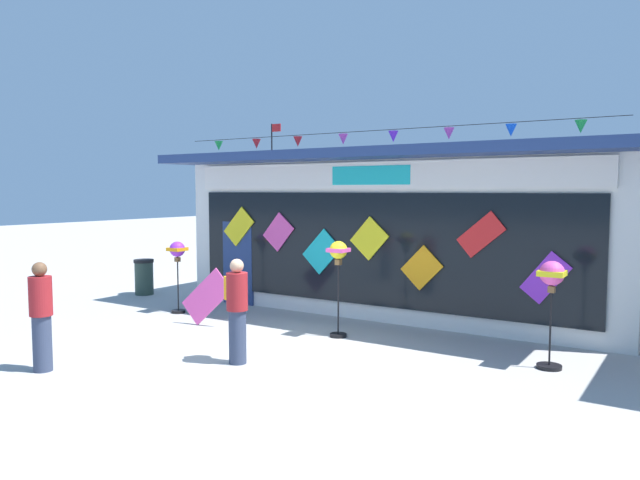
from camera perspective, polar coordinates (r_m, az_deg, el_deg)
ground_plane at (r=10.46m, az=-5.92°, el=-10.61°), size 80.00×80.00×0.00m
kite_shop_building at (r=15.21m, az=9.81°, el=1.11°), size 10.47×6.76×4.83m
wind_spinner_far_left at (r=13.92m, az=-13.29°, el=-1.50°), size 0.35×0.35×1.62m
wind_spinner_left at (r=11.30m, az=1.74°, el=-1.99°), size 0.34×0.34×1.82m
wind_spinner_center_left at (r=9.95m, az=21.00°, el=-3.97°), size 0.39×0.39×1.68m
person_near_camera at (r=9.76m, az=-7.85°, el=-6.39°), size 0.48×0.42×1.68m
person_mid_plaza at (r=10.18m, az=-24.79°, el=-6.51°), size 0.34×0.34×1.68m
trash_bin at (r=16.70m, az=-16.25°, el=-3.35°), size 0.52×0.52×0.93m
display_kite_on_ground at (r=12.60m, az=-10.63°, el=-5.27°), size 1.19×0.25×1.19m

